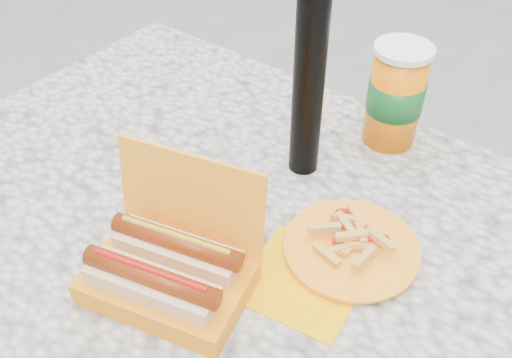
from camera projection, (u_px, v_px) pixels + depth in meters
The scene contains 4 objects.
picnic_table at pixel (247, 263), 0.97m from camera, with size 1.20×0.80×0.75m.
hotdog_box at pixel (169, 269), 0.77m from camera, with size 0.25×0.21×0.18m.
fries_plate at pixel (347, 249), 0.83m from camera, with size 0.21×0.28×0.04m.
soda_cup at pixel (396, 95), 0.99m from camera, with size 0.10×0.10×0.19m.
Camera 1 is at (0.40, -0.49, 1.39)m, focal length 40.00 mm.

